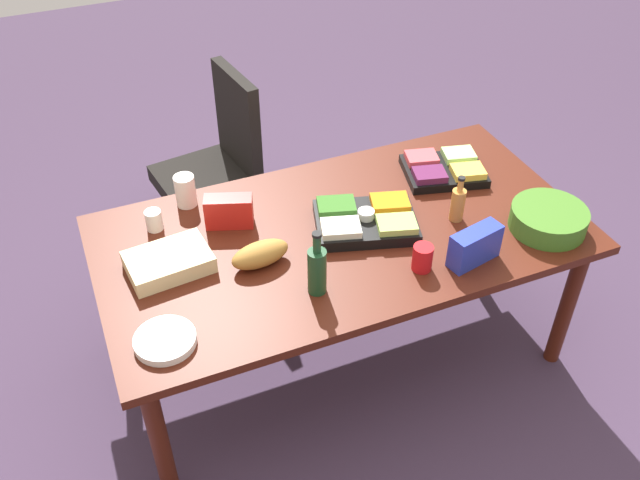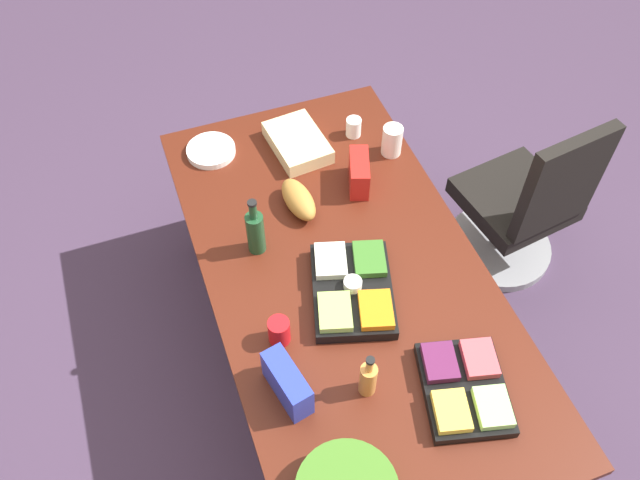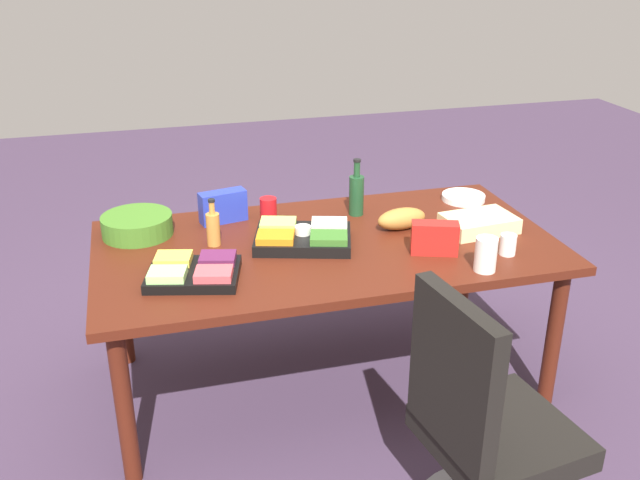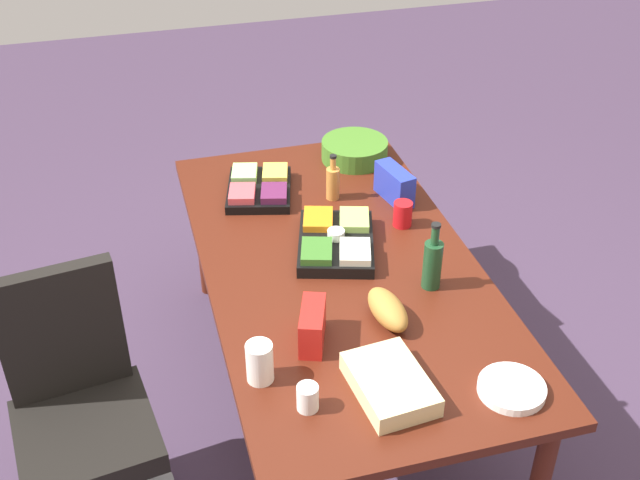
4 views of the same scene
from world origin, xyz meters
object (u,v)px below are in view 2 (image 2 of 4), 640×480
(veggie_tray, at_px, (352,289))
(paper_plate_stack, at_px, (211,151))
(red_solo_cup, at_px, (279,331))
(paper_cup, at_px, (354,127))
(mayo_jar, at_px, (392,141))
(wine_bottle, at_px, (255,231))
(bread_loaf, at_px, (298,200))
(sheet_cake, at_px, (298,143))
(fruit_platter, at_px, (465,387))
(dressing_bottle, at_px, (368,378))
(office_chair, at_px, (520,212))
(conference_table, at_px, (345,282))
(chip_bag_blue, at_px, (287,383))
(chip_bag_red, at_px, (359,173))

(veggie_tray, height_order, paper_plate_stack, veggie_tray)
(paper_plate_stack, relative_size, red_solo_cup, 2.00)
(paper_cup, height_order, mayo_jar, mayo_jar)
(paper_cup, bearing_deg, wine_bottle, 128.62)
(veggie_tray, relative_size, bread_loaf, 2.03)
(sheet_cake, height_order, wine_bottle, wine_bottle)
(fruit_platter, bearing_deg, dressing_bottle, 68.60)
(office_chair, xyz_separation_m, wine_bottle, (-0.05, 1.34, 0.47))
(red_solo_cup, relative_size, mayo_jar, 0.76)
(dressing_bottle, bearing_deg, conference_table, -12.72)
(sheet_cake, xyz_separation_m, wine_bottle, (-0.49, 0.34, 0.07))
(dressing_bottle, xyz_separation_m, sheet_cake, (1.21, -0.16, -0.05))
(paper_cup, height_order, sheet_cake, paper_cup)
(veggie_tray, relative_size, chip_bag_blue, 2.22)
(chip_bag_red, height_order, sheet_cake, chip_bag_red)
(paper_plate_stack, bearing_deg, office_chair, -111.53)
(paper_cup, bearing_deg, chip_bag_red, 162.36)
(mayo_jar, bearing_deg, paper_plate_stack, 70.40)
(office_chair, xyz_separation_m, paper_plate_stack, (0.54, 1.38, 0.38))
(paper_cup, relative_size, wine_bottle, 0.32)
(bread_loaf, distance_m, chip_bag_blue, 0.84)
(veggie_tray, distance_m, red_solo_cup, 0.33)
(bread_loaf, relative_size, fruit_platter, 0.57)
(office_chair, relative_size, paper_cup, 11.09)
(paper_cup, relative_size, chip_bag_blue, 0.41)
(wine_bottle, bearing_deg, fruit_platter, -149.71)
(mayo_jar, bearing_deg, dressing_bottle, 152.25)
(sheet_cake, height_order, chip_bag_blue, chip_bag_blue)
(veggie_tray, distance_m, paper_cup, 0.89)
(dressing_bottle, height_order, red_solo_cup, dressing_bottle)
(veggie_tray, distance_m, sheet_cake, 0.83)
(office_chair, bearing_deg, bread_loaf, 84.86)
(office_chair, bearing_deg, red_solo_cup, 109.00)
(bread_loaf, bearing_deg, red_solo_cup, 154.97)
(chip_bag_blue, bearing_deg, mayo_jar, -40.10)
(veggie_tray, xyz_separation_m, chip_bag_blue, (-0.30, 0.36, 0.04))
(paper_cup, relative_size, red_solo_cup, 0.82)
(bread_loaf, height_order, chip_bag_blue, chip_bag_blue)
(dressing_bottle, relative_size, fruit_platter, 0.52)
(sheet_cake, distance_m, wine_bottle, 0.60)
(conference_table, relative_size, wine_bottle, 7.24)
(veggie_tray, xyz_separation_m, paper_cup, (0.82, -0.33, 0.01))
(veggie_tray, bearing_deg, red_solo_cup, 105.93)
(bread_loaf, bearing_deg, paper_plate_stack, 31.11)
(veggie_tray, height_order, chip_bag_blue, chip_bag_blue)
(wine_bottle, bearing_deg, veggie_tray, -140.45)
(dressing_bottle, relative_size, wine_bottle, 0.77)
(chip_bag_red, distance_m, chip_bag_blue, 1.02)
(paper_cup, distance_m, bread_loaf, 0.51)
(office_chair, height_order, veggie_tray, office_chair)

